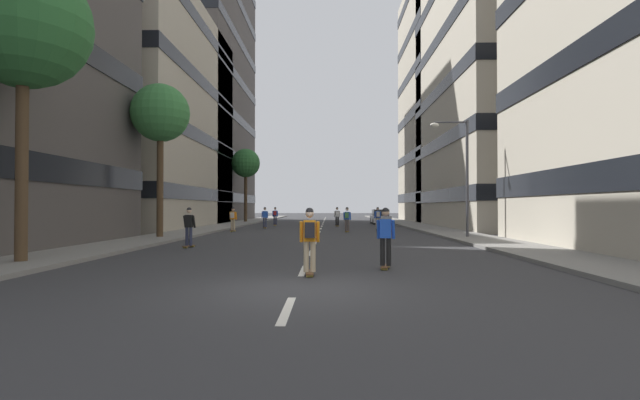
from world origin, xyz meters
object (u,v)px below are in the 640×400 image
object	(u,v)px
street_tree_mid	(246,164)
skater_4	(347,218)
parked_car_near	(380,217)
skater_2	(189,225)
skater_7	(275,215)
street_tree_far	(23,24)
skater_6	(310,237)
skater_5	(337,216)
streetlamp_right	(461,165)
skater_1	(233,218)
skater_0	(265,216)
skater_8	(386,235)
skater_3	(378,216)
street_tree_near	(160,114)

from	to	relation	value
street_tree_mid	skater_4	xyz separation A→B (m)	(10.70, -18.86, -5.63)
parked_car_near	skater_2	distance (m)	30.42
street_tree_mid	skater_7	xyz separation A→B (m)	(4.23, -7.61, -5.63)
street_tree_far	skater_6	xyz separation A→B (m)	(8.95, -1.90, -6.44)
skater_4	skater_5	xyz separation A→B (m)	(-0.56, 9.58, -0.03)
streetlamp_right	skater_1	world-z (taller)	streetlamp_right
skater_1	skater_4	distance (m)	8.27
skater_4	streetlamp_right	bearing A→B (deg)	-49.11
parked_car_near	skater_6	xyz separation A→B (m)	(-5.79, -36.34, 0.32)
skater_0	streetlamp_right	bearing A→B (deg)	-44.89
streetlamp_right	skater_5	bearing A→B (deg)	111.81
skater_0	skater_4	distance (m)	8.76
skater_0	skater_8	size ratio (longest dim) A/B	1.00
skater_3	skater_8	size ratio (longest dim) A/B	1.00
parked_car_near	skater_3	world-z (taller)	skater_3
skater_5	skater_8	world-z (taller)	same
streetlamp_right	skater_4	xyz separation A→B (m)	(-6.08, 7.03, -3.12)
street_tree_far	skater_5	distance (m)	31.03
streetlamp_right	skater_5	size ratio (longest dim) A/B	3.65
skater_2	skater_5	distance (m)	23.37
skater_0	skater_6	bearing A→B (deg)	-79.53
street_tree_far	skater_7	size ratio (longest dim) A/B	5.27
skater_7	skater_8	size ratio (longest dim) A/B	1.00
streetlamp_right	skater_7	bearing A→B (deg)	124.49
parked_car_near	skater_8	distance (m)	35.16
skater_1	skater_7	xyz separation A→B (m)	(1.78, 10.83, 0.00)
parked_car_near	streetlamp_right	bearing A→B (deg)	-84.79
streetlamp_right	skater_7	distance (m)	22.40
parked_car_near	street_tree_far	distance (m)	38.07
street_tree_mid	skater_3	size ratio (longest dim) A/B	4.60
street_tree_mid	skater_0	world-z (taller)	street_tree_mid
skater_1	skater_6	world-z (taller)	same
skater_5	skater_3	bearing A→B (deg)	-55.82
street_tree_near	skater_3	world-z (taller)	street_tree_near
parked_car_near	street_tree_near	size ratio (longest dim) A/B	0.52
parked_car_near	skater_4	xyz separation A→B (m)	(-4.04, -15.42, 0.32)
street_tree_far	streetlamp_right	bearing A→B (deg)	35.54
streetlamp_right	skater_1	distance (m)	16.46
skater_1	skater_5	xyz separation A→B (m)	(7.70, 9.16, -0.03)
street_tree_far	skater_8	xyz separation A→B (m)	(11.10, -0.53, -6.47)
skater_0	skater_7	xyz separation A→B (m)	(0.20, 5.58, 0.03)
skater_3	skater_8	world-z (taller)	same
skater_0	skater_7	distance (m)	5.58
skater_7	skater_8	bearing A→B (deg)	-77.43
skater_3	street_tree_far	bearing A→B (deg)	-119.32
street_tree_mid	skater_1	bearing A→B (deg)	-82.44
parked_car_near	skater_7	distance (m)	11.31
street_tree_far	skater_1	distance (m)	20.63
parked_car_near	skater_5	distance (m)	7.44
street_tree_mid	skater_1	size ratio (longest dim) A/B	4.60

